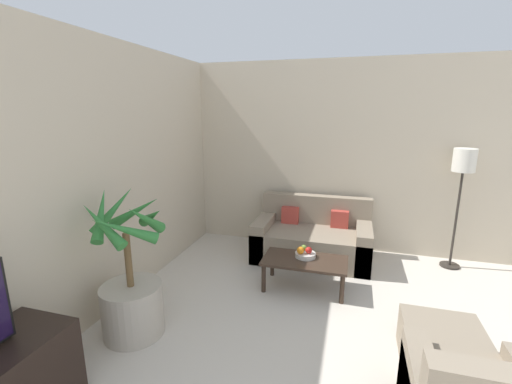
{
  "coord_description": "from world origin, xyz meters",
  "views": [
    {
      "loc": [
        -0.89,
        0.63,
        2.01
      ],
      "look_at": [
        -2.06,
        4.69,
        1.0
      ],
      "focal_mm": 24.0,
      "sensor_mm": 36.0,
      "label": 1
    }
  ],
  "objects": [
    {
      "name": "wall_back",
      "position": [
        0.0,
        5.64,
        1.35
      ],
      "size": [
        8.02,
        0.06,
        2.7
      ],
      "color": "beige",
      "rests_on": "ground_plane"
    },
    {
      "name": "wall_left",
      "position": [
        -3.24,
        2.81,
        1.35
      ],
      "size": [
        0.06,
        7.21,
        2.7
      ],
      "color": "beige",
      "rests_on": "ground_plane"
    },
    {
      "name": "potted_palm",
      "position": [
        -2.75,
        3.0,
        0.42
      ],
      "size": [
        0.69,
        0.76,
        1.37
      ],
      "color": "#ADA393",
      "rests_on": "ground_plane"
    },
    {
      "name": "sofa_loveseat",
      "position": [
        -1.38,
        5.13,
        0.27
      ],
      "size": [
        1.55,
        0.86,
        0.82
      ],
      "color": "gray",
      "rests_on": "ground_plane"
    },
    {
      "name": "floor_lamp",
      "position": [
        0.41,
        5.35,
        1.29
      ],
      "size": [
        0.26,
        0.26,
        1.56
      ],
      "color": "#2D2823",
      "rests_on": "ground_plane"
    },
    {
      "name": "coffee_table",
      "position": [
        -1.36,
        4.25,
        0.31
      ],
      "size": [
        0.95,
        0.51,
        0.36
      ],
      "color": "#38281E",
      "rests_on": "ground_plane"
    },
    {
      "name": "fruit_bowl",
      "position": [
        -1.37,
        4.32,
        0.38
      ],
      "size": [
        0.24,
        0.24,
        0.05
      ],
      "color": "beige",
      "rests_on": "coffee_table"
    },
    {
      "name": "apple_red",
      "position": [
        -1.33,
        4.31,
        0.45
      ],
      "size": [
        0.08,
        0.08,
        0.08
      ],
      "color": "red",
      "rests_on": "fruit_bowl"
    },
    {
      "name": "apple_green",
      "position": [
        -1.39,
        4.39,
        0.44
      ],
      "size": [
        0.07,
        0.07,
        0.07
      ],
      "color": "olive",
      "rests_on": "fruit_bowl"
    },
    {
      "name": "orange_fruit",
      "position": [
        -1.42,
        4.28,
        0.45
      ],
      "size": [
        0.08,
        0.08,
        0.08
      ],
      "color": "orange",
      "rests_on": "fruit_bowl"
    },
    {
      "name": "ottoman",
      "position": [
        -0.12,
        3.32,
        0.17
      ],
      "size": [
        0.6,
        0.56,
        0.34
      ],
      "color": "gray",
      "rests_on": "ground_plane"
    }
  ]
}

